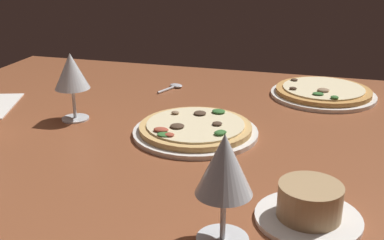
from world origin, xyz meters
The scene contains 7 objects.
dining_table centered at (0.00, 0.00, 2.00)cm, with size 150.00×110.00×4.00cm, color brown.
pizza_main centered at (-1.94, 1.40, 5.23)cm, with size 27.16×27.16×3.38cm.
pizza_side centered at (-27.81, -33.84, 5.21)cm, with size 27.79×27.79×3.35cm.
ramekin_on_saucer centered at (-27.41, 29.80, 6.49)cm, with size 16.10×16.10×6.00cm.
wine_glass_far centered at (27.79, -0.36, 15.32)cm, with size 8.03×8.03×15.84cm.
wine_glass_near centered at (-16.11, 38.38, 15.33)cm, with size 7.91×7.91×16.27cm.
spoon centered at (13.24, -30.52, 4.46)cm, with size 5.57×9.63×1.00cm.
Camera 1 is at (-27.72, 95.10, 43.85)cm, focal length 45.22 mm.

